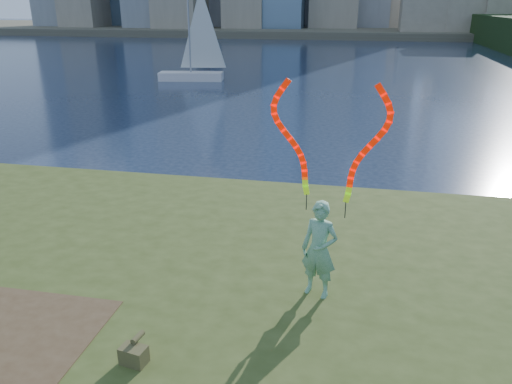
# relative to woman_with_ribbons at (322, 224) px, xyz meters

# --- Properties ---
(ground) EXTENTS (320.00, 320.00, 0.00)m
(ground) POSITION_rel_woman_with_ribbons_xyz_m (-2.80, 0.70, -2.19)
(ground) COLOR #17233B
(ground) RESTS_ON ground
(grassy_knoll) EXTENTS (20.00, 18.00, 0.80)m
(grassy_knoll) POSITION_rel_woman_with_ribbons_xyz_m (-2.80, -1.59, -1.85)
(grassy_knoll) COLOR #374619
(grassy_knoll) RESTS_ON ground
(far_shore) EXTENTS (320.00, 40.00, 1.20)m
(far_shore) POSITION_rel_woman_with_ribbons_xyz_m (-2.80, 95.70, -1.59)
(far_shore) COLOR #504B3B
(far_shore) RESTS_ON ground
(woman_with_ribbons) EXTENTS (2.02, 0.77, 4.17)m
(woman_with_ribbons) POSITION_rel_woman_with_ribbons_xyz_m (0.00, 0.00, 0.00)
(woman_with_ribbons) COLOR #197A46
(woman_with_ribbons) RESTS_ON grassy_knoll
(canvas_bag) EXTENTS (0.43, 0.48, 0.37)m
(canvas_bag) POSITION_rel_woman_with_ribbons_xyz_m (-2.52, -2.43, -1.24)
(canvas_bag) COLOR #4A4525
(canvas_bag) RESTS_ON grassy_knoll
(sailboat) EXTENTS (5.31, 2.35, 7.97)m
(sailboat) POSITION_rel_woman_with_ribbons_xyz_m (-12.16, 30.06, -0.82)
(sailboat) COLOR silver
(sailboat) RESTS_ON ground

